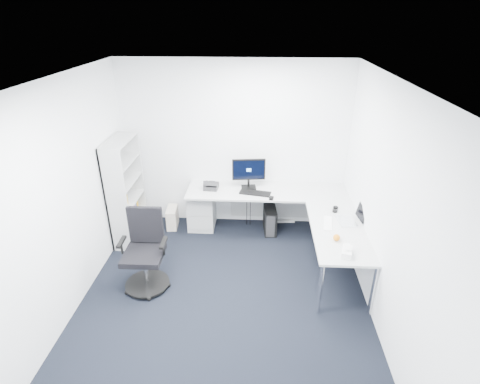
# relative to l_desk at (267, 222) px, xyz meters

# --- Properties ---
(ground) EXTENTS (4.20, 4.20, 0.00)m
(ground) POSITION_rel_l_desk_xyz_m (-0.55, -1.40, -0.37)
(ground) COLOR black
(ceiling) EXTENTS (4.20, 4.20, 0.00)m
(ceiling) POSITION_rel_l_desk_xyz_m (-0.55, -1.40, 2.33)
(ceiling) COLOR white
(wall_back) EXTENTS (3.60, 0.02, 2.70)m
(wall_back) POSITION_rel_l_desk_xyz_m (-0.55, 0.70, 0.98)
(wall_back) COLOR white
(wall_back) RESTS_ON ground
(wall_front) EXTENTS (3.60, 0.02, 2.70)m
(wall_front) POSITION_rel_l_desk_xyz_m (-0.55, -3.50, 0.98)
(wall_front) COLOR white
(wall_front) RESTS_ON ground
(wall_left) EXTENTS (0.02, 4.20, 2.70)m
(wall_left) POSITION_rel_l_desk_xyz_m (-2.35, -1.40, 0.98)
(wall_left) COLOR white
(wall_left) RESTS_ON ground
(wall_right) EXTENTS (0.02, 4.20, 2.70)m
(wall_right) POSITION_rel_l_desk_xyz_m (1.25, -1.40, 0.98)
(wall_right) COLOR white
(wall_right) RESTS_ON ground
(l_desk) EXTENTS (2.55, 1.43, 0.74)m
(l_desk) POSITION_rel_l_desk_xyz_m (0.00, 0.00, 0.00)
(l_desk) COLOR #B4B6B6
(l_desk) RESTS_ON ground
(drawer_pedestal) EXTENTS (0.42, 0.53, 0.65)m
(drawer_pedestal) POSITION_rel_l_desk_xyz_m (-1.08, 0.47, -0.05)
(drawer_pedestal) COLOR #B4B6B6
(drawer_pedestal) RESTS_ON ground
(bookshelf) EXTENTS (0.32, 0.82, 1.64)m
(bookshelf) POSITION_rel_l_desk_xyz_m (-2.17, 0.05, 0.45)
(bookshelf) COLOR #B1B4B4
(bookshelf) RESTS_ON ground
(task_chair) EXTENTS (0.61, 0.61, 1.07)m
(task_chair) POSITION_rel_l_desk_xyz_m (-1.59, -1.14, 0.16)
(task_chair) COLOR black
(task_chair) RESTS_ON ground
(black_pc_tower) EXTENTS (0.23, 0.44, 0.42)m
(black_pc_tower) POSITION_rel_l_desk_xyz_m (0.05, 0.35, -0.16)
(black_pc_tower) COLOR black
(black_pc_tower) RESTS_ON ground
(beige_pc_tower) EXTENTS (0.19, 0.37, 0.34)m
(beige_pc_tower) POSITION_rel_l_desk_xyz_m (-1.58, 0.41, -0.20)
(beige_pc_tower) COLOR beige
(beige_pc_tower) RESTS_ON ground
(power_strip) EXTENTS (0.34, 0.09, 0.04)m
(power_strip) POSITION_rel_l_desk_xyz_m (0.32, 0.65, -0.35)
(power_strip) COLOR white
(power_strip) RESTS_ON ground
(monitor) EXTENTS (0.54, 0.23, 0.50)m
(monitor) POSITION_rel_l_desk_xyz_m (-0.31, 0.43, 0.62)
(monitor) COLOR black
(monitor) RESTS_ON l_desk
(black_keyboard) EXTENTS (0.50, 0.26, 0.02)m
(black_keyboard) POSITION_rel_l_desk_xyz_m (-0.20, 0.23, 0.38)
(black_keyboard) COLOR black
(black_keyboard) RESTS_ON l_desk
(mouse) EXTENTS (0.08, 0.11, 0.03)m
(mouse) POSITION_rel_l_desk_xyz_m (0.05, 0.06, 0.39)
(mouse) COLOR black
(mouse) RESTS_ON l_desk
(desk_phone) EXTENTS (0.24, 0.24, 0.15)m
(desk_phone) POSITION_rel_l_desk_xyz_m (-0.90, 0.37, 0.45)
(desk_phone) COLOR #272729
(desk_phone) RESTS_ON l_desk
(laptop) EXTENTS (0.37, 0.36, 0.24)m
(laptop) POSITION_rel_l_desk_xyz_m (1.05, -0.55, 0.49)
(laptop) COLOR white
(laptop) RESTS_ON l_desk
(white_keyboard) EXTENTS (0.17, 0.39, 0.01)m
(white_keyboard) POSITION_rel_l_desk_xyz_m (0.79, -0.62, 0.38)
(white_keyboard) COLOR white
(white_keyboard) RESTS_ON l_desk
(headphones) EXTENTS (0.15, 0.19, 0.04)m
(headphones) POSITION_rel_l_desk_xyz_m (0.95, -0.24, 0.39)
(headphones) COLOR black
(headphones) RESTS_ON l_desk
(orange_fruit) EXTENTS (0.09, 0.09, 0.09)m
(orange_fruit) POSITION_rel_l_desk_xyz_m (0.83, -1.03, 0.42)
(orange_fruit) COLOR orange
(orange_fruit) RESTS_ON l_desk
(tissue_box) EXTENTS (0.16, 0.24, 0.07)m
(tissue_box) POSITION_rel_l_desk_xyz_m (0.90, -1.32, 0.41)
(tissue_box) COLOR white
(tissue_box) RESTS_ON l_desk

